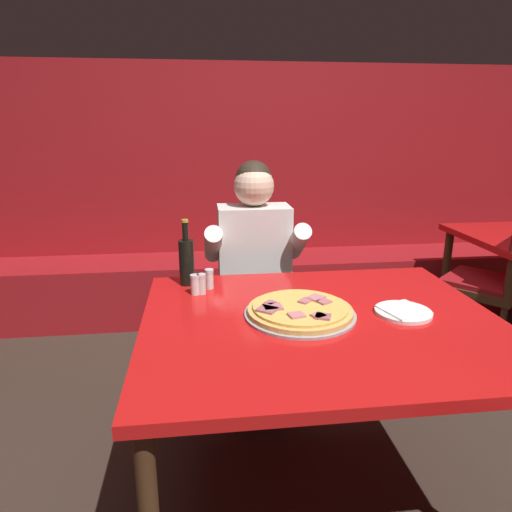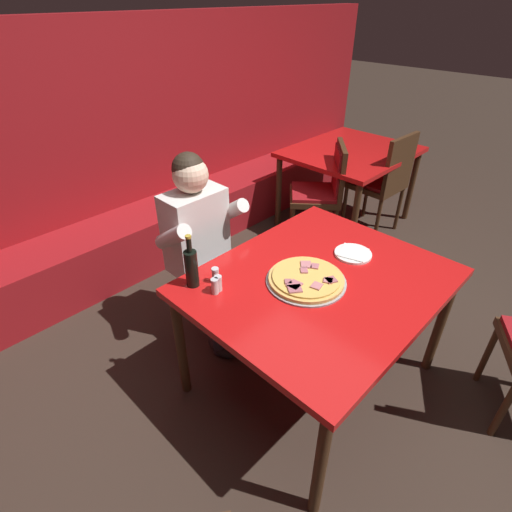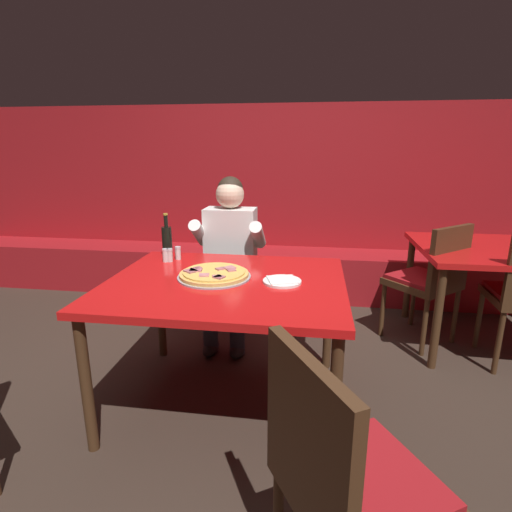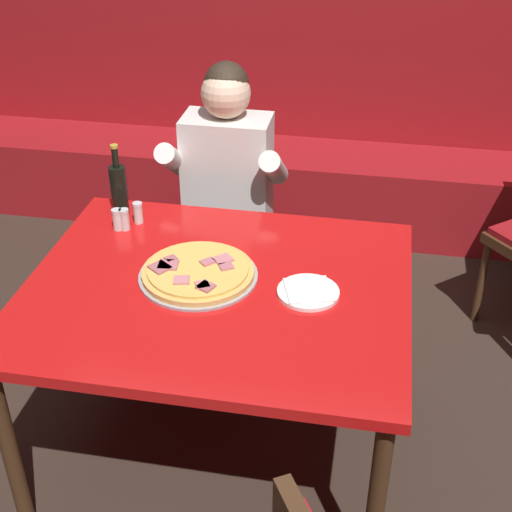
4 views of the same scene
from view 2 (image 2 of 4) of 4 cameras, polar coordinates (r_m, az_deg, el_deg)
name	(u,v)px [view 2 (image 2 of 4)]	position (r m, az deg, el deg)	size (l,w,h in m)	color
ground_plane	(310,377)	(2.64, 7.68, -16.71)	(24.00, 24.00, 0.00)	#33261E
booth_wall_panel	(106,149)	(3.58, -20.60, 14.14)	(6.80, 0.16, 1.90)	maroon
booth_bench	(142,239)	(3.61, -15.99, 2.41)	(6.46, 0.48, 0.46)	maroon
main_dining_table	(319,290)	(2.16, 9.05, -4.80)	(1.31, 1.09, 0.77)	#422816
pizza	(306,279)	(2.07, 7.18, -3.30)	(0.41, 0.41, 0.05)	#9E9EA3
plate_white_paper	(353,254)	(2.33, 13.70, 0.34)	(0.21, 0.21, 0.02)	white
beer_bottle	(191,267)	(2.01, -9.22, -1.57)	(0.07, 0.07, 0.29)	black
shaker_black_pepper	(215,287)	(1.98, -5.89, -4.40)	(0.04, 0.04, 0.09)	silver
shaker_parmesan	(215,276)	(2.05, -5.81, -2.85)	(0.04, 0.04, 0.09)	silver
shaker_red_pepper_flakes	(218,284)	(2.00, -5.40, -3.99)	(0.04, 0.04, 0.09)	silver
diner_seated_blue_shirt	(205,245)	(2.50, -7.26, 1.50)	(0.53, 0.53, 1.27)	black
dining_chair_near_right	(385,177)	(3.97, 17.93, 10.63)	(0.46, 0.46, 0.99)	#422816
dining_chair_far_left	(324,188)	(3.67, 9.64, 9.61)	(0.62, 0.62, 0.95)	#422816
background_dining_table	(350,158)	(4.04, 13.32, 13.44)	(1.18, 0.99, 0.77)	#422816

